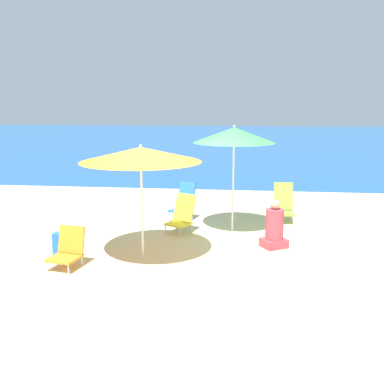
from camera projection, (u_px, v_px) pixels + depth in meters
ground_plane at (159, 262)px, 7.22m from camera, size 60.00×60.00×0.00m
sea_water at (224, 139)px, 32.84m from camera, size 60.00×40.00×0.01m
beach_umbrella_orange at (141, 155)px, 7.06m from camera, size 2.03×2.03×1.96m
beach_umbrella_green at (234, 135)px, 8.60m from camera, size 1.67×1.67×2.20m
beach_chair_orange at (68, 249)px, 6.97m from camera, size 0.55×0.60×0.65m
beach_chair_yellow at (182, 215)px, 8.84m from camera, size 0.66×0.70×0.79m
beach_chair_lime at (284, 204)px, 9.68m from camera, size 0.45×0.60×0.86m
beach_chair_blue at (184, 202)px, 9.75m from camera, size 0.63×0.70×0.86m
person_seated_near at (274, 228)px, 7.90m from camera, size 0.56×0.53×0.91m
backpack_blue at (61, 245)px, 7.48m from camera, size 0.27×0.21×0.41m
seagull at (192, 201)px, 11.14m from camera, size 0.27×0.11×0.23m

